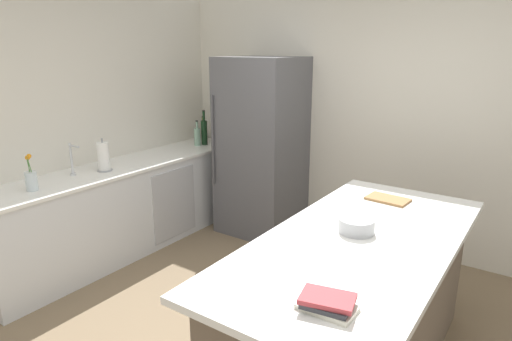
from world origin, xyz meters
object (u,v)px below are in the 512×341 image
at_px(olive_oil_bottle, 203,132).
at_px(wine_bottle, 204,131).
at_px(paper_towel_roll, 104,157).
at_px(sink_faucet, 72,159).
at_px(gin_bottle, 197,136).
at_px(hot_sauce_bottle, 214,134).
at_px(refrigerator, 262,147).
at_px(cutting_board, 388,199).
at_px(kitchen_island, 355,307).
at_px(flower_vase, 31,179).
at_px(cookbook_stack, 327,303).
at_px(mixing_bowl, 357,225).

distance_m(olive_oil_bottle, wine_bottle, 0.14).
bearing_deg(paper_towel_roll, wine_bottle, 89.84).
distance_m(sink_faucet, gin_bottle, 1.60).
distance_m(hot_sauce_bottle, olive_oil_bottle, 0.13).
relative_size(refrigerator, cutting_board, 6.21).
bearing_deg(kitchen_island, sink_faucet, -177.76).
xyz_separation_m(flower_vase, olive_oil_bottle, (-0.11, 2.23, 0.03)).
xyz_separation_m(hot_sauce_bottle, cookbook_stack, (2.78, -2.55, -0.03)).
xyz_separation_m(hot_sauce_bottle, olive_oil_bottle, (-0.09, -0.09, 0.03)).
xyz_separation_m(refrigerator, mixing_bowl, (1.73, -1.52, 0.01)).
bearing_deg(olive_oil_bottle, cookbook_stack, -40.59).
distance_m(cookbook_stack, cutting_board, 1.56).
bearing_deg(gin_bottle, refrigerator, 7.77).
relative_size(refrigerator, mixing_bowl, 8.79).
bearing_deg(refrigerator, cutting_board, -26.34).
xyz_separation_m(gin_bottle, mixing_bowl, (2.57, -1.41, -0.03)).
height_order(refrigerator, mixing_bowl, refrigerator).
bearing_deg(cookbook_stack, cutting_board, 99.32).
distance_m(wine_bottle, gin_bottle, 0.11).
distance_m(paper_towel_roll, mixing_bowl, 2.55).
height_order(mixing_bowl, cutting_board, mixing_bowl).
xyz_separation_m(paper_towel_roll, wine_bottle, (0.00, 1.42, 0.02)).
bearing_deg(cookbook_stack, wine_bottle, 139.52).
distance_m(kitchen_island, gin_bottle, 3.06).
bearing_deg(cutting_board, sink_faucet, -161.61).
xyz_separation_m(flower_vase, mixing_bowl, (2.53, 0.63, -0.02)).
xyz_separation_m(kitchen_island, refrigerator, (-1.78, 1.60, 0.49)).
bearing_deg(hot_sauce_bottle, cutting_board, -21.77).
distance_m(kitchen_island, flower_vase, 2.70).
distance_m(flower_vase, wine_bottle, 2.14).
distance_m(olive_oil_bottle, cutting_board, 2.77).
bearing_deg(wine_bottle, mixing_bowl, -30.59).
relative_size(olive_oil_bottle, gin_bottle, 1.07).
xyz_separation_m(wine_bottle, cutting_board, (2.51, -0.82, -0.11)).
distance_m(hot_sauce_bottle, cookbook_stack, 3.77).
distance_m(refrigerator, flower_vase, 2.30).
height_order(paper_towel_roll, wine_bottle, wine_bottle).
bearing_deg(sink_faucet, flower_vase, -76.30).
height_order(sink_faucet, wine_bottle, wine_bottle).
relative_size(refrigerator, paper_towel_roll, 6.20).
bearing_deg(hot_sauce_bottle, sink_faucet, -92.59).
xyz_separation_m(flower_vase, paper_towel_roll, (-0.02, 0.71, 0.03)).
xyz_separation_m(wine_bottle, mixing_bowl, (2.54, -1.50, -0.08)).
height_order(hot_sauce_bottle, wine_bottle, wine_bottle).
bearing_deg(mixing_bowl, sink_faucet, -176.03).
bearing_deg(cutting_board, mixing_bowl, -87.18).
height_order(hot_sauce_bottle, mixing_bowl, hot_sauce_bottle).
height_order(sink_faucet, gin_bottle, same).
bearing_deg(kitchen_island, cutting_board, 96.58).
bearing_deg(hot_sauce_bottle, paper_towel_roll, -89.68).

